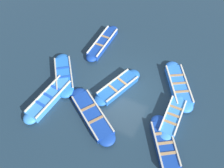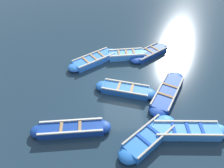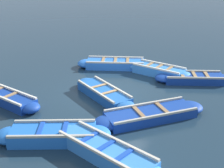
{
  "view_description": "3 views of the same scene",
  "coord_description": "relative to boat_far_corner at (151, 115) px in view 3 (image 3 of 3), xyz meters",
  "views": [
    {
      "loc": [
        -8.34,
        -3.47,
        12.25
      ],
      "look_at": [
        -0.16,
        0.76,
        0.47
      ],
      "focal_mm": 42.0,
      "sensor_mm": 36.0,
      "label": 1
    },
    {
      "loc": [
        1.41,
        9.5,
        8.38
      ],
      "look_at": [
        0.74,
        0.29,
        0.49
      ],
      "focal_mm": 35.0,
      "sensor_mm": 36.0,
      "label": 2
    },
    {
      "loc": [
        -6.91,
        9.13,
        5.2
      ],
      "look_at": [
        0.25,
        -0.38,
        0.24
      ],
      "focal_mm": 50.0,
      "sensor_mm": 36.0,
      "label": 3
    }
  ],
  "objects": [
    {
      "name": "ground_plane",
      "position": [
        2.32,
        -0.84,
        -0.16
      ],
      "size": [
        120.0,
        120.0,
        0.0
      ],
      "primitive_type": "plane",
      "color": "#1C303F"
    },
    {
      "name": "boat_far_corner",
      "position": [
        0.0,
        0.0,
        0.0
      ],
      "size": [
        2.95,
        3.92,
        0.38
      ],
      "color": "navy",
      "rests_on": "ground"
    },
    {
      "name": "boat_near_quay",
      "position": [
        2.32,
        -0.37,
        0.02
      ],
      "size": [
        3.52,
        1.86,
        0.43
      ],
      "color": "#1E59AD",
      "rests_on": "ground"
    },
    {
      "name": "boat_tucked",
      "position": [
        0.18,
        -4.06,
        0.0
      ],
      "size": [
        3.31,
        2.65,
        0.39
      ],
      "color": "navy",
      "rests_on": "ground"
    },
    {
      "name": "boat_stern_in",
      "position": [
        4.05,
        -3.48,
        0.03
      ],
      "size": [
        3.65,
        2.8,
        0.44
      ],
      "color": "blue",
      "rests_on": "ground"
    },
    {
      "name": "boat_inner_gap",
      "position": [
        1.84,
        -3.88,
        0.04
      ],
      "size": [
        3.21,
        0.95,
        0.47
      ],
      "color": "#3884E0",
      "rests_on": "ground"
    },
    {
      "name": "boat_centre",
      "position": [
        1.66,
        2.92,
        0.03
      ],
      "size": [
        3.28,
        2.85,
        0.45
      ],
      "color": "blue",
      "rests_on": "ground"
    },
    {
      "name": "boat_bow_out",
      "position": [
        5.17,
        2.17,
        0.02
      ],
      "size": [
        3.75,
        0.81,
        0.43
      ],
      "color": "navy",
      "rests_on": "ground"
    },
    {
      "name": "boat_outer_right",
      "position": [
        -0.17,
        2.69,
        0.04
      ],
      "size": [
        3.87,
        1.09,
        0.47
      ],
      "color": "#3884E0",
      "rests_on": "ground"
    }
  ]
}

